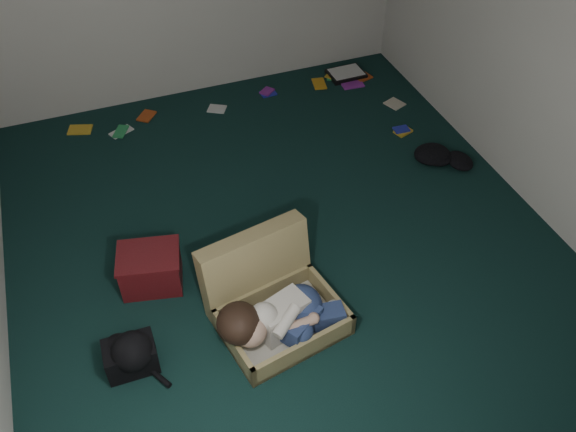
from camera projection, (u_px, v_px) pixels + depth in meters
floor at (281, 236)px, 4.67m from camera, size 4.50×4.50×0.00m
wall_front at (489, 399)px, 2.25m from camera, size 4.50×0.00×4.50m
wall_right at (546, 35)px, 4.28m from camera, size 0.00×4.50×4.50m
suitcase at (271, 298)px, 4.02m from camera, size 0.90×0.88×0.57m
person at (279, 317)px, 3.85m from camera, size 0.86×0.42×0.35m
maroon_bin at (151, 269)px, 4.23m from camera, size 0.49×0.42×0.29m
backpack at (131, 356)px, 3.76m from camera, size 0.40×0.32×0.23m
clothing_pile at (453, 156)px, 5.26m from camera, size 0.53×0.47×0.15m
paper_tray at (346, 74)px, 6.33m from camera, size 0.37×0.28×0.05m
book_scatter at (276, 102)px, 5.98m from camera, size 3.11×1.31×0.02m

